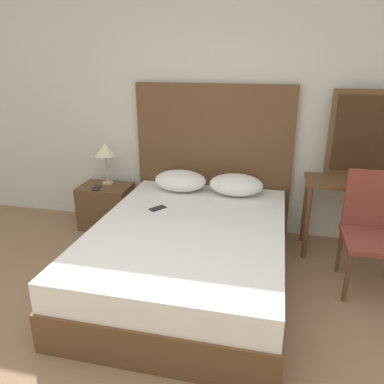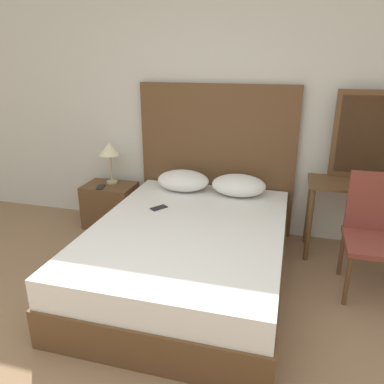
{
  "view_description": "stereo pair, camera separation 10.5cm",
  "coord_description": "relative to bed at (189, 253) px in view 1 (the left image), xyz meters",
  "views": [
    {
      "loc": [
        0.7,
        -1.33,
        1.8
      ],
      "look_at": [
        0.06,
        1.44,
        0.76
      ],
      "focal_mm": 35.0,
      "sensor_mm": 36.0,
      "label": 1
    },
    {
      "loc": [
        0.8,
        -1.3,
        1.8
      ],
      "look_at": [
        0.06,
        1.44,
        0.76
      ],
      "focal_mm": 35.0,
      "sensor_mm": 36.0,
      "label": 2
    }
  ],
  "objects": [
    {
      "name": "bed",
      "position": [
        0.0,
        0.0,
        0.0
      ],
      "size": [
        1.54,
        2.08,
        0.51
      ],
      "color": "brown",
      "rests_on": "ground_plane"
    },
    {
      "name": "phone_on_bed",
      "position": [
        -0.36,
        0.27,
        0.26
      ],
      "size": [
        0.14,
        0.16,
        0.01
      ],
      "color": "#232328",
      "rests_on": "bed"
    },
    {
      "name": "vanity_mirror",
      "position": [
        1.4,
        0.98,
        0.87
      ],
      "size": [
        0.6,
        0.03,
        0.8
      ],
      "color": "brown",
      "rests_on": "vanity_desk"
    },
    {
      "name": "table_lamp",
      "position": [
        -1.14,
        0.91,
        0.59
      ],
      "size": [
        0.23,
        0.23,
        0.45
      ],
      "color": "tan",
      "rests_on": "nightstand"
    },
    {
      "name": "nightstand",
      "position": [
        -1.14,
        0.83,
        -0.01
      ],
      "size": [
        0.54,
        0.39,
        0.48
      ],
      "color": "brown",
      "rests_on": "ground_plane"
    },
    {
      "name": "wall_back",
      "position": [
        -0.06,
        1.14,
        1.1
      ],
      "size": [
        10.0,
        0.06,
        2.7
      ],
      "color": "silver",
      "rests_on": "ground_plane"
    },
    {
      "name": "vanity_desk",
      "position": [
        1.4,
        0.79,
        0.34
      ],
      "size": [
        0.94,
        0.44,
        0.73
      ],
      "color": "brown",
      "rests_on": "ground_plane"
    },
    {
      "name": "chair",
      "position": [
        1.45,
        0.31,
        0.27
      ],
      "size": [
        0.47,
        0.5,
        0.94
      ],
      "color": "brown",
      "rests_on": "ground_plane"
    },
    {
      "name": "phone_on_nightstand",
      "position": [
        -1.18,
        0.74,
        0.23
      ],
      "size": [
        0.1,
        0.16,
        0.01
      ],
      "color": "black",
      "rests_on": "nightstand"
    },
    {
      "name": "headboard",
      "position": [
        -0.0,
        1.07,
        0.52
      ],
      "size": [
        1.61,
        0.05,
        1.54
      ],
      "color": "brown",
      "rests_on": "ground_plane"
    },
    {
      "name": "pillow_right",
      "position": [
        0.28,
        0.8,
        0.36
      ],
      "size": [
        0.52,
        0.38,
        0.2
      ],
      "color": "white",
      "rests_on": "bed"
    },
    {
      "name": "pillow_left",
      "position": [
        -0.28,
        0.8,
        0.36
      ],
      "size": [
        0.52,
        0.38,
        0.2
      ],
      "color": "white",
      "rests_on": "bed"
    }
  ]
}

